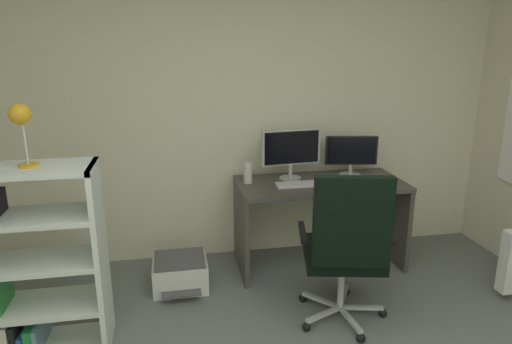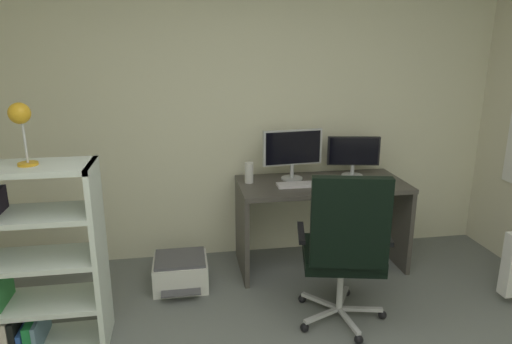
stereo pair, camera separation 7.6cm
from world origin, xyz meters
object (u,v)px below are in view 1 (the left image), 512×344
monitor_main (291,149)px  bookshelf (16,272)px  computer_mouse (329,182)px  desktop_speaker (248,173)px  desk (320,205)px  printer (180,273)px  monitor_secondary (351,153)px  keyboard (297,184)px  office_chair (346,245)px  desk_lamp (21,120)px

monitor_main → bookshelf: 2.16m
computer_mouse → desktop_speaker: size_ratio=0.59×
desk → printer: size_ratio=2.99×
monitor_main → printer: (-0.95, -0.31, -0.87)m
monitor_secondary → printer: 1.72m
monitor_main → keyboard: monitor_main is taller
monitor_secondary → office_chair: office_chair is taller
monitor_main → desk_lamp: bearing=-152.8°
desk → monitor_secondary: monitor_secondary is taller
monitor_main → keyboard: size_ratio=1.48×
monitor_main → printer: 1.33m
computer_mouse → desk_lamp: size_ratio=0.28×
desk_lamp → desk: bearing=21.4°
desk_lamp → printer: bearing=36.5°
office_chair → desk_lamp: bearing=176.4°
monitor_secondary → computer_mouse: size_ratio=4.37×
desk → printer: desk is taller
keyboard → bookshelf: (-1.91, -0.71, -0.22)m
bookshelf → desk_lamp: desk_lamp is taller
monitor_main → computer_mouse: bearing=-39.4°
computer_mouse → office_chair: (-0.16, -0.81, -0.17)m
desk → monitor_secondary: 0.52m
office_chair → bookshelf: (-2.01, 0.12, -0.06)m
desktop_speaker → keyboard: bearing=-21.7°
monitor_secondary → desktop_speaker: bearing=-177.0°
desk → bookshelf: 2.27m
monitor_main → keyboard: (0.00, -0.20, -0.24)m
computer_mouse → desktop_speaker: desktop_speaker is taller
keyboard → office_chair: size_ratio=0.31×
keyboard → desktop_speaker: 0.41m
desktop_speaker → office_chair: office_chair is taller
desk → desktop_speaker: size_ratio=8.03×
desk → printer: (-1.17, -0.18, -0.42)m
desktop_speaker → printer: 0.95m
desktop_speaker → bookshelf: (-1.54, -0.86, -0.29)m
office_chair → monitor_secondary: bearing=67.4°
monitor_main → monitor_secondary: 0.53m
computer_mouse → desktop_speaker: (-0.63, 0.17, 0.07)m
keyboard → monitor_main: bearing=91.1°
office_chair → printer: office_chair is taller
computer_mouse → desk_lamp: desk_lamp is taller
keyboard → office_chair: bearing=-83.3°
desktop_speaker → printer: (-0.58, -0.26, -0.70)m
computer_mouse → office_chair: office_chair is taller
monitor_secondary → desktop_speaker: size_ratio=2.57×
desk_lamp → bookshelf: bearing=-179.8°
desktop_speaker → bookshelf: size_ratio=0.15×
desk → keyboard: size_ratio=4.02×
monitor_secondary → keyboard: size_ratio=1.29×
keyboard → desktop_speaker: bearing=158.1°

